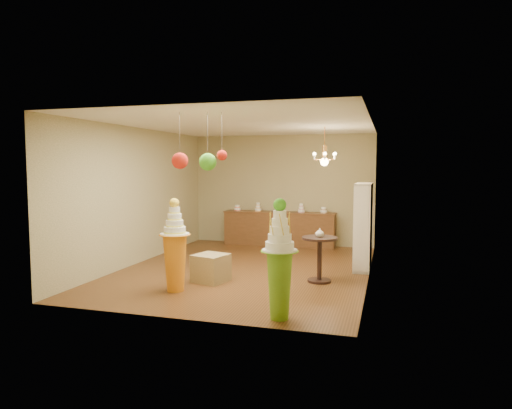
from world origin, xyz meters
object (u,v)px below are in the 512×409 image
(sideboard, at_px, (279,228))
(pedestal_green, at_px, (280,269))
(round_table, at_px, (320,253))
(pedestal_orange, at_px, (175,254))

(sideboard, bearing_deg, pedestal_green, -76.53)
(sideboard, relative_size, round_table, 3.50)
(pedestal_orange, relative_size, round_table, 1.85)
(pedestal_green, bearing_deg, sideboard, 103.47)
(pedestal_green, height_order, round_table, pedestal_green)
(pedestal_green, distance_m, sideboard, 5.99)
(pedestal_green, bearing_deg, pedestal_orange, 156.16)
(pedestal_green, bearing_deg, round_table, 84.02)
(sideboard, height_order, round_table, sideboard)
(pedestal_orange, bearing_deg, round_table, 29.76)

